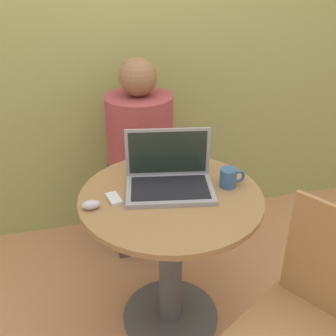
% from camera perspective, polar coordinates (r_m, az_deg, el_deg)
% --- Properties ---
extents(ground_plane, '(12.00, 12.00, 0.00)m').
position_cam_1_polar(ground_plane, '(2.14, 0.36, -20.70)').
color(ground_plane, tan).
extents(back_wall, '(7.00, 0.05, 2.60)m').
position_cam_1_polar(back_wall, '(2.35, -5.64, 20.37)').
color(back_wall, '#939956').
rests_on(back_wall, ground_plane).
extents(round_table, '(0.78, 0.78, 0.73)m').
position_cam_1_polar(round_table, '(1.80, 0.41, -10.15)').
color(round_table, '#4C4C51').
rests_on(round_table, ground_plane).
extents(laptop, '(0.41, 0.31, 0.24)m').
position_cam_1_polar(laptop, '(1.69, 0.15, -1.36)').
color(laptop, gray).
rests_on(laptop, round_table).
extents(cell_phone, '(0.06, 0.10, 0.02)m').
position_cam_1_polar(cell_phone, '(1.63, -7.86, -4.46)').
color(cell_phone, silver).
rests_on(cell_phone, round_table).
extents(computer_mouse, '(0.07, 0.04, 0.04)m').
position_cam_1_polar(computer_mouse, '(1.59, -11.12, -5.26)').
color(computer_mouse, '#B2B2B7').
rests_on(computer_mouse, round_table).
extents(coffee_cup, '(0.12, 0.07, 0.08)m').
position_cam_1_polar(coffee_cup, '(1.72, 8.86, -1.39)').
color(coffee_cup, '#335684').
rests_on(coffee_cup, round_table).
extents(chair_empty, '(0.55, 0.55, 0.90)m').
position_cam_1_polar(chair_empty, '(1.57, 19.70, -20.83)').
color(chair_empty, '#9E7042').
rests_on(chair_empty, ground_plane).
extents(person_seated, '(0.37, 0.57, 1.17)m').
position_cam_1_polar(person_seated, '(2.37, -4.16, -0.45)').
color(person_seated, '#4C4742').
rests_on(person_seated, ground_plane).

